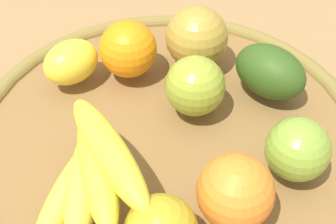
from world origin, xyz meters
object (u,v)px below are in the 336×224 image
at_px(apple_1, 197,37).
at_px(apple_3, 298,149).
at_px(avocado, 270,72).
at_px(banana_bunch, 91,170).
at_px(orange_1, 235,192).
at_px(lemon_0, 71,62).
at_px(orange_0, 128,49).
at_px(apple_0, 195,86).

distance_m(apple_1, apple_3, 0.21).
bearing_deg(avocado, banana_bunch, 28.65).
relative_size(orange_1, lemon_0, 1.01).
bearing_deg(banana_bunch, orange_0, -107.21).
xyz_separation_m(avocado, lemon_0, (0.23, -0.07, -0.00)).
bearing_deg(apple_0, apple_3, 126.28).
distance_m(banana_bunch, orange_1, 0.14).
distance_m(apple_0, lemon_0, 0.16).
distance_m(avocado, lemon_0, 0.24).
distance_m(apple_0, avocado, 0.10).
xyz_separation_m(banana_bunch, lemon_0, (0.01, -0.19, -0.01)).
bearing_deg(banana_bunch, orange_1, 159.75).
distance_m(banana_bunch, apple_3, 0.21).
bearing_deg(apple_1, avocado, 136.20).
bearing_deg(orange_1, orange_0, -73.20).
relative_size(orange_1, apple_3, 1.10).
xyz_separation_m(orange_1, lemon_0, (0.14, -0.23, -0.01)).
bearing_deg(orange_0, banana_bunch, 72.79).
relative_size(apple_0, apple_3, 1.05).
distance_m(orange_1, apple_0, 0.15).
bearing_deg(apple_1, lemon_0, 1.96).
bearing_deg(orange_1, avocado, -118.37).
relative_size(apple_0, orange_0, 0.98).
bearing_deg(apple_0, avocado, -171.59).
relative_size(apple_1, lemon_0, 1.10).
height_order(banana_bunch, orange_0, banana_bunch).
xyz_separation_m(orange_1, avocado, (-0.09, -0.17, -0.01)).
relative_size(banana_bunch, orange_1, 2.20).
distance_m(apple_0, orange_0, 0.11).
bearing_deg(apple_3, apple_1, -72.76).
distance_m(orange_0, apple_3, 0.24).
xyz_separation_m(apple_1, orange_0, (0.09, 0.00, -0.00)).
xyz_separation_m(apple_1, avocado, (-0.07, 0.07, -0.01)).
bearing_deg(apple_0, orange_0, -50.67).
xyz_separation_m(orange_1, orange_0, (0.07, -0.24, -0.00)).
bearing_deg(apple_3, avocado, -96.07).
bearing_deg(lemon_0, apple_0, 150.04).
xyz_separation_m(orange_1, apple_3, (-0.08, -0.04, -0.00)).
distance_m(orange_1, orange_0, 0.25).
height_order(banana_bunch, lemon_0, banana_bunch).
bearing_deg(apple_0, banana_bunch, 40.31).
bearing_deg(lemon_0, avocado, 164.26).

